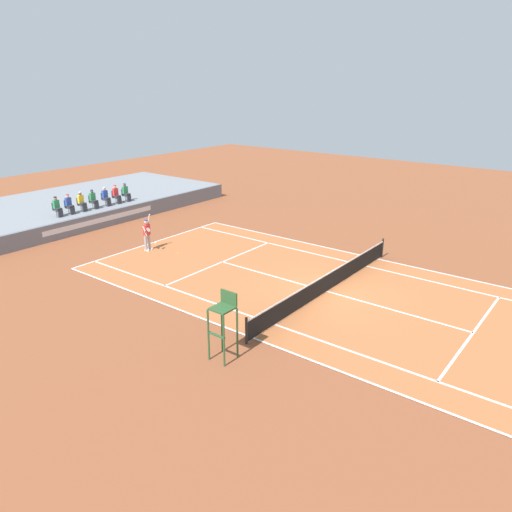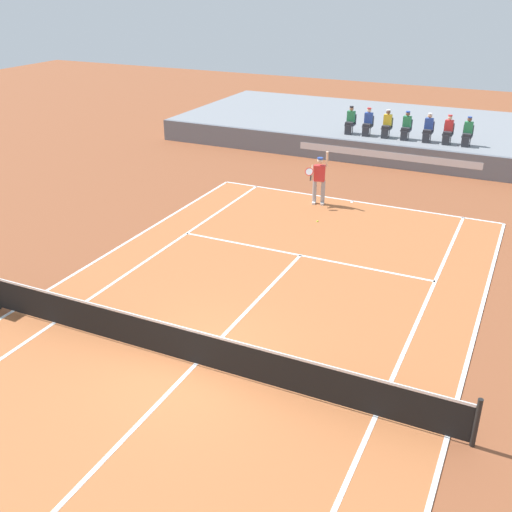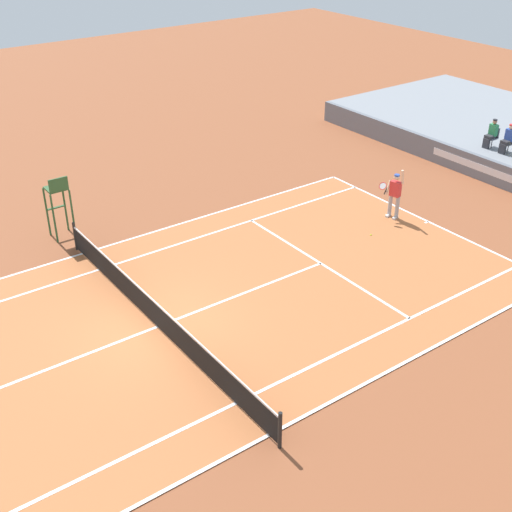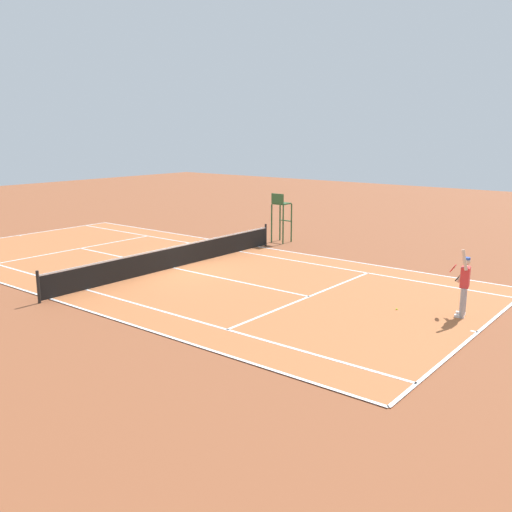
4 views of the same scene
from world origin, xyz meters
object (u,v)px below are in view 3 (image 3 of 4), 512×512
spectator_seated_0 (492,134)px  tennis_player (395,194)px  spectator_seated_1 (508,139)px  umpire_chair (58,198)px  tennis_ball (371,235)px

spectator_seated_0 → tennis_player: spectator_seated_0 is taller
spectator_seated_1 → umpire_chair: umpire_chair is taller
tennis_player → spectator_seated_0: bearing=98.4°
tennis_ball → umpire_chair: bearing=-125.7°
spectator_seated_0 → umpire_chair: (-4.97, -18.24, -0.10)m
spectator_seated_0 → tennis_player: size_ratio=0.61×
spectator_seated_0 → tennis_ball: spectator_seated_0 is taller
spectator_seated_0 → umpire_chair: umpire_chair is taller
spectator_seated_1 → tennis_ball: (0.84, -8.95, -1.62)m
spectator_seated_0 → umpire_chair: size_ratio=0.52×
tennis_player → spectator_seated_1: bearing=91.7°
spectator_seated_0 → tennis_player: bearing=-81.6°
spectator_seated_1 → spectator_seated_0: bearing=180.0°
tennis_ball → spectator_seated_1: bearing=95.3°
umpire_chair → tennis_player: bearing=61.4°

